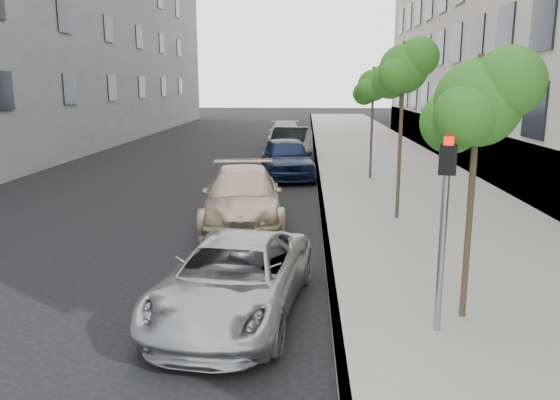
# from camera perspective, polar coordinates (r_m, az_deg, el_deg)

# --- Properties ---
(ground) EXTENTS (160.00, 160.00, 0.00)m
(ground) POSITION_cam_1_polar(r_m,az_deg,el_deg) (7.79, -2.69, -16.95)
(ground) COLOR black
(ground) RESTS_ON ground
(sidewalk) EXTENTS (6.40, 72.00, 0.14)m
(sidewalk) POSITION_cam_1_polar(r_m,az_deg,el_deg) (31.21, 9.43, 5.12)
(sidewalk) COLOR gray
(sidewalk) RESTS_ON ground
(curb) EXTENTS (0.15, 72.00, 0.14)m
(curb) POSITION_cam_1_polar(r_m,az_deg,el_deg) (31.01, 3.66, 5.22)
(curb) COLOR #9E9B93
(curb) RESTS_ON ground
(tree_near) EXTENTS (1.65, 1.45, 4.17)m
(tree_near) POSITION_cam_1_polar(r_m,az_deg,el_deg) (8.67, 20.15, 9.50)
(tree_near) COLOR #38281C
(tree_near) RESTS_ON sidewalk
(tree_mid) EXTENTS (1.64, 1.44, 4.81)m
(tree_mid) POSITION_cam_1_polar(r_m,az_deg,el_deg) (15.00, 12.88, 13.17)
(tree_mid) COLOR #38281C
(tree_mid) RESTS_ON sidewalk
(tree_far) EXTENTS (1.58, 1.38, 4.34)m
(tree_far) POSITION_cam_1_polar(r_m,az_deg,el_deg) (21.43, 9.79, 11.71)
(tree_far) COLOR #38281C
(tree_far) RESTS_ON sidewalk
(signal_pole) EXTENTS (0.27, 0.23, 2.91)m
(signal_pole) POSITION_cam_1_polar(r_m,az_deg,el_deg) (8.19, 16.78, -1.18)
(signal_pole) COLOR #939699
(signal_pole) RESTS_ON sidewalk
(minivan) EXTENTS (2.70, 4.79, 1.26)m
(minivan) POSITION_cam_1_polar(r_m,az_deg,el_deg) (9.11, -4.85, -8.18)
(minivan) COLOR #9EA0A3
(minivan) RESTS_ON ground
(suv) EXTENTS (2.65, 5.42, 1.52)m
(suv) POSITION_cam_1_polar(r_m,az_deg,el_deg) (14.80, -3.96, 0.29)
(suv) COLOR tan
(suv) RESTS_ON ground
(sedan_blue) EXTENTS (2.57, 4.98, 1.62)m
(sedan_blue) POSITION_cam_1_polar(r_m,az_deg,el_deg) (22.29, 0.73, 4.46)
(sedan_blue) COLOR #0F1934
(sedan_blue) RESTS_ON ground
(sedan_black) EXTENTS (2.25, 5.01, 1.60)m
(sedan_black) POSITION_cam_1_polar(r_m,az_deg,el_deg) (27.66, 1.13, 5.92)
(sedan_black) COLOR black
(sedan_black) RESTS_ON ground
(sedan_rear) EXTENTS (2.37, 5.24, 1.49)m
(sedan_rear) POSITION_cam_1_polar(r_m,az_deg,el_deg) (33.24, 0.59, 6.87)
(sedan_rear) COLOR gray
(sedan_rear) RESTS_ON ground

